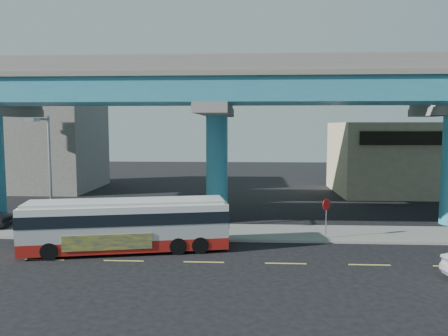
{
  "coord_description": "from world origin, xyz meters",
  "views": [
    {
      "loc": [
        2.09,
        -21.08,
        6.65
      ],
      "look_at": [
        0.76,
        4.0,
        4.24
      ],
      "focal_mm": 35.0,
      "sensor_mm": 36.0,
      "label": 1
    }
  ],
  "objects": [
    {
      "name": "lane_markings",
      "position": [
        -0.0,
        -0.3,
        0.01
      ],
      "size": [
        58.0,
        0.12,
        0.01
      ],
      "color": "#D8C64C",
      "rests_on": "ground"
    },
    {
      "name": "viaduct",
      "position": [
        -0.0,
        9.11,
        9.14
      ],
      "size": [
        52.0,
        12.4,
        11.7
      ],
      "color": "#25698D",
      "rests_on": "ground"
    },
    {
      "name": "building_beige",
      "position": [
        18.0,
        22.98,
        3.51
      ],
      "size": [
        14.0,
        10.23,
        7.0
      ],
      "color": "#BFAD88",
      "rests_on": "ground"
    },
    {
      "name": "stop_sign",
      "position": [
        6.71,
        4.18,
        1.8
      ],
      "size": [
        0.54,
        0.48,
        2.32
      ],
      "rotation": [
        0.0,
        0.0,
        0.33
      ],
      "color": "gray",
      "rests_on": "sidewalk"
    },
    {
      "name": "ground",
      "position": [
        0.0,
        0.0,
        0.0
      ],
      "size": [
        120.0,
        120.0,
        0.0
      ],
      "primitive_type": "plane",
      "color": "black",
      "rests_on": "ground"
    },
    {
      "name": "street_lamp",
      "position": [
        -9.55,
        3.46,
        4.8
      ],
      "size": [
        0.5,
        2.34,
        7.08
      ],
      "color": "gray",
      "rests_on": "sidewalk"
    },
    {
      "name": "sidewalk",
      "position": [
        0.0,
        5.5,
        0.07
      ],
      "size": [
        70.0,
        4.0,
        0.15
      ],
      "primitive_type": "cube",
      "color": "gray",
      "rests_on": "ground"
    },
    {
      "name": "building_concrete",
      "position": [
        -20.0,
        24.0,
        4.5
      ],
      "size": [
        12.0,
        10.0,
        9.0
      ],
      "primitive_type": "cube",
      "color": "gray",
      "rests_on": "ground"
    },
    {
      "name": "transit_bus",
      "position": [
        -4.27,
        1.39,
        1.51
      ],
      "size": [
        10.94,
        4.43,
        2.75
      ],
      "rotation": [
        0.0,
        0.0,
        0.2
      ],
      "color": "maroon",
      "rests_on": "ground"
    }
  ]
}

